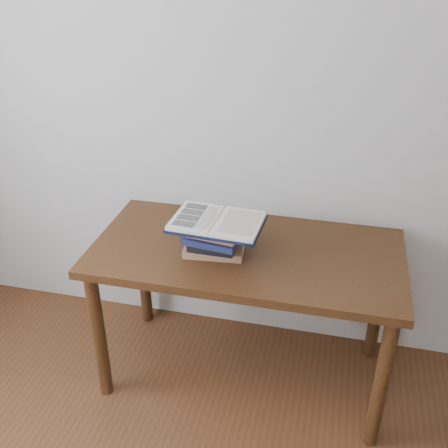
# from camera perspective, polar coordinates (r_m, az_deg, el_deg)

# --- Properties ---
(desk) EXTENTS (1.34, 0.67, 0.72)m
(desk) POSITION_cam_1_polar(r_m,az_deg,el_deg) (2.32, 2.43, -4.82)
(desk) COLOR #3F290F
(desk) RESTS_ON ground
(book_stack) EXTENTS (0.26, 0.20, 0.15)m
(book_stack) POSITION_cam_1_polar(r_m,az_deg,el_deg) (2.21, -1.05, -1.48)
(book_stack) COLOR #A27354
(book_stack) RESTS_ON desk
(open_book) EXTENTS (0.38, 0.28, 0.03)m
(open_book) POSITION_cam_1_polar(r_m,az_deg,el_deg) (2.13, -0.73, 0.23)
(open_book) COLOR black
(open_book) RESTS_ON book_stack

